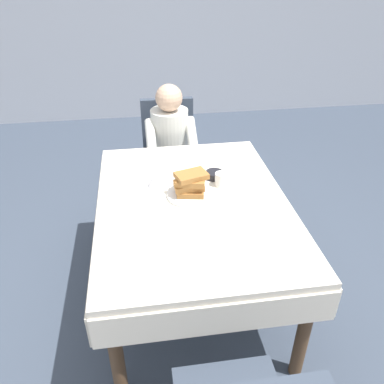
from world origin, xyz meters
TOP-DOWN VIEW (x-y plane):
  - ground_plane at (0.00, 0.00)m, footprint 14.00×14.00m
  - dining_table_main at (0.00, 0.00)m, footprint 1.12×1.52m
  - chair_diner at (-0.03, 1.17)m, footprint 0.44×0.45m
  - diner_person at (-0.03, 1.01)m, footprint 0.40×0.43m
  - plate_breakfast at (-0.01, 0.05)m, footprint 0.28×0.28m
  - breakfast_stack at (-0.01, 0.06)m, footprint 0.21×0.17m
  - cup_coffee at (0.20, 0.15)m, footprint 0.11×0.08m
  - bowl_butter at (0.17, 0.24)m, footprint 0.11×0.11m
  - syrup_pitcher at (-0.22, 0.20)m, footprint 0.08×0.08m
  - fork_left_of_plate at (-0.20, 0.03)m, footprint 0.02×0.18m
  - knife_right_of_plate at (0.18, 0.03)m, footprint 0.02×0.20m
  - spoon_near_edge at (0.00, -0.30)m, footprint 0.15×0.02m
  - napkin_folded at (-0.29, -0.16)m, footprint 0.19×0.15m

SIDE VIEW (x-z plane):
  - ground_plane at x=0.00m, z-range 0.00..0.00m
  - chair_diner at x=-0.03m, z-range 0.06..0.99m
  - dining_table_main at x=0.00m, z-range 0.28..1.02m
  - diner_person at x=-0.03m, z-range 0.11..1.23m
  - fork_left_of_plate at x=-0.20m, z-range 0.74..0.74m
  - knife_right_of_plate at x=0.18m, z-range 0.74..0.74m
  - spoon_near_edge at x=0.00m, z-range 0.74..0.74m
  - napkin_folded at x=-0.29m, z-range 0.74..0.75m
  - plate_breakfast at x=-0.01m, z-range 0.74..0.76m
  - bowl_butter at x=0.17m, z-range 0.74..0.78m
  - syrup_pitcher at x=-0.22m, z-range 0.74..0.81m
  - cup_coffee at x=0.20m, z-range 0.74..0.83m
  - breakfast_stack at x=-0.01m, z-range 0.76..0.89m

